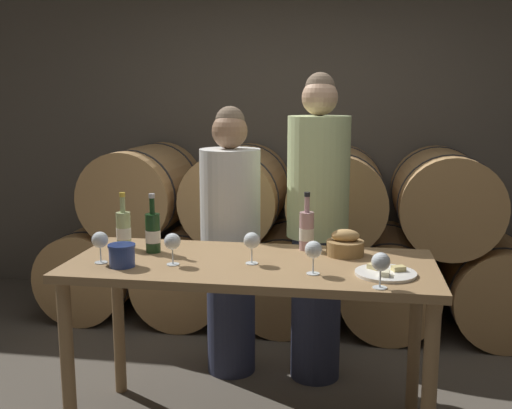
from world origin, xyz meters
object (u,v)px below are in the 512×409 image
Objects in this scene: tasting_table at (251,285)px; wine_glass_left at (172,242)px; person_right at (317,228)px; wine_glass_far_right at (381,263)px; person_left at (231,241)px; blue_crock at (122,254)px; wine_bottle_white at (124,230)px; bread_basket at (345,245)px; cheese_plate at (386,273)px; wine_glass_center at (252,241)px; wine_glass_far_left at (100,241)px; wine_bottle_red at (153,232)px; wine_bottle_rose at (307,230)px; wine_glass_right at (313,250)px.

tasting_table is 0.43m from wine_glass_left.
tasting_table is 11.51× the size of wine_glass_left.
wine_glass_far_right is at bearing -72.26° from person_right.
person_left is 1.30m from wine_glass_far_right.
blue_crock is at bearing -135.02° from person_right.
bread_basket is at bearing 2.08° from wine_bottle_white.
wine_glass_center reaches higher than cheese_plate.
person_left is 0.95m from wine_glass_far_left.
wine_glass_far_right is (1.11, -0.41, 0.01)m from wine_bottle_red.
wine_bottle_white is at bearing 163.00° from wine_bottle_red.
person_right is at bearing 108.95° from bread_basket.
wine_bottle_red is at bearing -143.89° from person_right.
tasting_table is 0.71m from person_left.
wine_glass_far_right is (1.16, -0.13, 0.05)m from blue_crock.
wine_bottle_rose is 2.37× the size of blue_crock.
bread_basket is at bearing -35.44° from person_left.
blue_crock is at bearing -160.15° from bread_basket.
wine_bottle_white is at bearing 165.32° from wine_glass_center.
person_left reaches higher than wine_glass_left.
wine_bottle_white is 0.98× the size of wine_bottle_rose.
wine_glass_far_left is (-1.14, -0.33, 0.06)m from bread_basket.
wine_glass_far_right is at bearing -28.49° from wine_glass_right.
wine_bottle_red reaches higher than wine_glass_center.
person_right reaches higher than wine_glass_far_right.
bread_basket reaches higher than blue_crock.
wine_bottle_rose reaches higher than tasting_table.
wine_glass_left is (0.34, 0.02, 0.00)m from wine_glass_far_left.
blue_crock is (-0.06, -0.27, -0.04)m from wine_bottle_red.
wine_bottle_rose is at bearing -40.19° from person_left.
tasting_table is at bearing -132.27° from wine_bottle_rose.
wine_bottle_white is at bearing 89.15° from wine_glass_far_left.
blue_crock is at bearing -102.08° from wine_bottle_red.
wine_glass_far_right is at bearing -6.57° from blue_crock.
bread_basket is at bearing 106.57° from wine_glass_far_right.
wine_glass_left is (-0.79, -0.30, 0.06)m from bread_basket.
wine_glass_far_left reaches higher than cheese_plate.
person_right is at bearing 44.98° from blue_crock.
wine_bottle_rose is 1.11× the size of cheese_plate.
cheese_plate is 1.79× the size of wine_glass_left.
cheese_plate is at bearing -7.61° from wine_glass_center.
wine_glass_center is (0.58, 0.14, 0.05)m from blue_crock.
wine_bottle_white is at bearing 167.88° from tasting_table.
wine_bottle_red is 1.16m from cheese_plate.
person_right is 1.20m from blue_crock.
wine_glass_left is 0.96m from wine_glass_far_right.
wine_bottle_red is at bearing -174.33° from bread_basket.
wine_bottle_white is 0.94m from wine_bottle_rose.
wine_glass_center is (-0.61, 0.08, 0.10)m from cheese_plate.
person_left reaches higher than blue_crock.
person_left is at bearing 144.56° from bread_basket.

